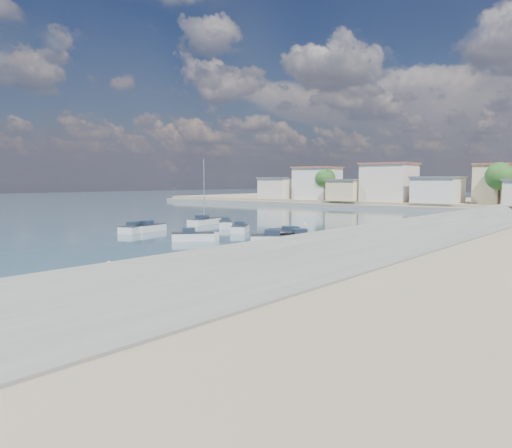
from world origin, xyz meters
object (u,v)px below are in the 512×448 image
at_px(motorboat_d, 292,238).
at_px(sailboat, 205,221).
at_px(motorboat_b, 195,237).
at_px(motorboat_c, 287,234).
at_px(motorboat_f, 240,229).
at_px(motorboat_g, 225,225).
at_px(motorboat_a, 138,229).
at_px(motorboat_e, 151,228).
at_px(motorboat_h, 281,239).

bearing_deg(motorboat_d, sailboat, 157.06).
distance_m(motorboat_b, motorboat_c, 9.53).
height_order(motorboat_f, motorboat_g, same).
distance_m(motorboat_a, motorboat_d, 19.53).
height_order(motorboat_b, motorboat_e, same).
xyz_separation_m(motorboat_g, sailboat, (-5.26, 1.76, 0.04)).
distance_m(motorboat_e, motorboat_h, 18.65).
height_order(motorboat_e, motorboat_f, same).
xyz_separation_m(motorboat_b, motorboat_d, (8.09, 5.16, -0.00)).
height_order(motorboat_d, motorboat_e, same).
relative_size(motorboat_d, motorboat_h, 0.88).
distance_m(motorboat_b, sailboat, 18.47).
distance_m(motorboat_c, motorboat_g, 13.38).
distance_m(motorboat_d, motorboat_h, 1.51).
bearing_deg(motorboat_c, motorboat_b, -126.18).
bearing_deg(motorboat_g, motorboat_d, -24.44).
bearing_deg(sailboat, motorboat_d, -22.94).
bearing_deg(motorboat_e, motorboat_c, 14.88).
distance_m(motorboat_a, sailboat, 12.31).
relative_size(motorboat_a, motorboat_b, 1.27).
xyz_separation_m(motorboat_f, motorboat_h, (9.68, -5.39, 0.00)).
distance_m(motorboat_g, motorboat_h, 16.96).
xyz_separation_m(motorboat_b, motorboat_e, (-10.91, 3.30, 0.00)).
xyz_separation_m(motorboat_d, motorboat_g, (-15.12, 6.87, 0.00)).
relative_size(motorboat_e, sailboat, 0.53).
relative_size(motorboat_a, motorboat_h, 1.02).
bearing_deg(motorboat_h, motorboat_c, 117.77).
relative_size(motorboat_b, motorboat_e, 0.88).
distance_m(motorboat_b, motorboat_h, 8.57).
bearing_deg(motorboat_e, motorboat_f, 32.80).
bearing_deg(motorboat_b, motorboat_c, 53.82).
height_order(motorboat_a, motorboat_e, same).
xyz_separation_m(motorboat_d, motorboat_h, (-0.35, -1.47, 0.00)).
height_order(motorboat_h, sailboat, sailboat).
bearing_deg(motorboat_d, motorboat_e, -174.41).
xyz_separation_m(motorboat_c, motorboat_h, (2.11, -4.00, -0.00)).
relative_size(motorboat_c, motorboat_h, 1.09).
xyz_separation_m(motorboat_a, motorboat_e, (0.19, 1.76, -0.00)).
bearing_deg(motorboat_a, motorboat_b, -7.89).
xyz_separation_m(motorboat_c, motorboat_e, (-16.53, -4.39, -0.00)).
relative_size(motorboat_c, motorboat_d, 1.24).
xyz_separation_m(motorboat_c, motorboat_f, (-7.57, 1.38, -0.00)).
height_order(motorboat_a, sailboat, sailboat).
bearing_deg(motorboat_b, motorboat_d, 32.54).
relative_size(motorboat_e, motorboat_h, 0.92).
distance_m(motorboat_c, motorboat_f, 7.69).
height_order(motorboat_e, motorboat_g, same).
height_order(motorboat_b, motorboat_h, same).
xyz_separation_m(motorboat_c, sailboat, (-17.92, 6.09, 0.04)).
relative_size(motorboat_a, sailboat, 0.59).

